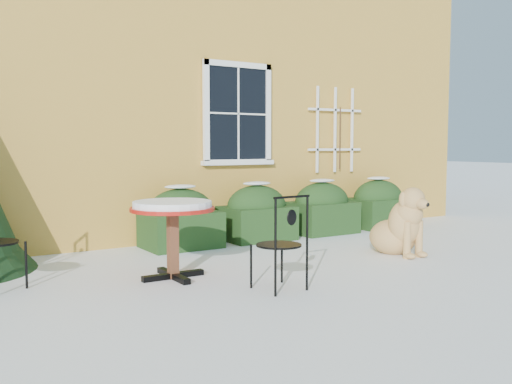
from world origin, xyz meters
TOP-DOWN VIEW (x-y plane):
  - ground at (0.00, 0.00)m, footprint 80.00×80.00m
  - house at (0.00, 7.00)m, footprint 12.40×8.40m
  - hedge_row at (1.65, 2.55)m, footprint 4.95×0.80m
  - bistro_table at (-1.19, 0.84)m, footprint 0.93×0.93m
  - patio_chair_near at (-0.47, -0.22)m, footprint 0.47×0.47m
  - dog at (1.96, 0.46)m, footprint 0.64×1.06m

SIDE VIEW (x-z plane):
  - ground at x=0.00m, z-range 0.00..0.00m
  - dog at x=1.96m, z-range -0.09..0.86m
  - hedge_row at x=1.65m, z-range -0.05..0.86m
  - patio_chair_near at x=-0.47m, z-range 0.00..0.98m
  - bistro_table at x=-1.19m, z-range 0.29..1.15m
  - house at x=0.00m, z-range 0.02..6.42m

